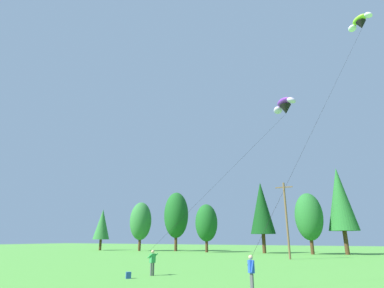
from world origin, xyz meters
name	(u,v)px	position (x,y,z in m)	size (l,w,h in m)	color
treeline_tree_a	(102,224)	(-39.90, 56.01, 5.33)	(3.47, 3.47, 8.52)	#472D19
treeline_tree_b	(141,221)	(-30.54, 57.11, 5.86)	(4.42, 4.42, 9.69)	#472D19
treeline_tree_c	(176,215)	(-23.46, 59.54, 7.03)	(4.94, 4.94, 11.62)	#472D19
treeline_tree_d	(206,223)	(-15.81, 57.52, 5.24)	(4.14, 4.14, 8.66)	#472D19
treeline_tree_e	(262,208)	(-5.47, 58.57, 7.66)	(4.29, 4.29, 12.23)	#472D19
treeline_tree_f	(309,217)	(2.37, 58.10, 5.87)	(4.42, 4.42, 9.70)	#472D19
treeline_tree_g	(340,199)	(7.35, 59.72, 8.70)	(4.65, 4.65, 13.88)	#472D19
utility_pole	(286,218)	(1.11, 44.45, 4.99)	(2.20, 0.26, 9.46)	brown
kite_flyer_near	(152,260)	(-4.66, 22.73, 1.00)	(0.67, 0.69, 1.69)	#4C4C51
kite_flyer_mid	(251,270)	(3.44, 19.37, 0.99)	(0.47, 0.58, 1.69)	#4C4C51
parafoil_kite_high_purple	(285,106)	(3.83, 33.17, 15.40)	(10.34, 11.96, 14.62)	purple
parafoil_kite_mid_lime_white	(360,22)	(11.90, 34.75, 23.81)	(9.91, 16.85, 23.33)	#93D633
backpack	(128,275)	(-5.12, 20.66, 0.20)	(0.32, 0.24, 0.40)	#234C89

